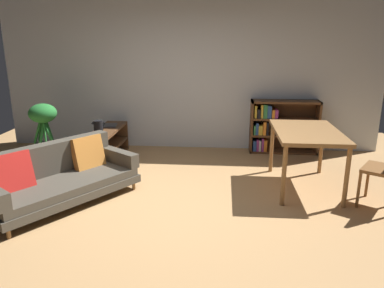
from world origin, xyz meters
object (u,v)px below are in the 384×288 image
dining_table (307,137)px  bookshelf (278,126)px  media_console (108,145)px  potted_floor_plant (44,125)px  desk_speaker (98,127)px  fabric_couch (58,177)px  open_laptop (106,125)px

dining_table → bookshelf: size_ratio=1.10×
media_console → potted_floor_plant: size_ratio=1.38×
media_console → desk_speaker: (-0.05, -0.24, 0.37)m
fabric_couch → dining_table: bearing=12.6°
media_console → dining_table: dining_table is taller
open_laptop → potted_floor_plant: 1.03m
desk_speaker → potted_floor_plant: size_ratio=0.22×
fabric_couch → desk_speaker: bearing=87.7°
fabric_couch → media_console: size_ratio=1.52×
fabric_couch → media_console: bearing=86.2°
open_laptop → potted_floor_plant: bearing=-167.9°
media_console → desk_speaker: 0.44m
potted_floor_plant → bookshelf: bookshelf is taller
open_laptop → dining_table: dining_table is taller
media_console → potted_floor_plant: potted_floor_plant is taller
fabric_couch → bookshelf: bookshelf is taller
open_laptop → bookshelf: size_ratio=0.37×
fabric_couch → desk_speaker: size_ratio=9.78×
open_laptop → desk_speaker: desk_speaker is taller
open_laptop → fabric_couch: bearing=-90.8°
open_laptop → potted_floor_plant: size_ratio=0.48×
fabric_couch → dining_table: 3.25m
fabric_couch → media_console: 1.67m
bookshelf → dining_table: bearing=-85.6°
potted_floor_plant → dining_table: potted_floor_plant is taller
dining_table → bookshelf: 1.70m
fabric_couch → bookshelf: (3.02, 2.38, 0.15)m
open_laptop → bookshelf: (2.99, 0.47, -0.08)m
fabric_couch → desk_speaker: fabric_couch is taller
fabric_couch → desk_speaker: (0.06, 1.43, 0.30)m
desk_speaker → dining_table: bearing=-13.2°
desk_speaker → bookshelf: bookshelf is taller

